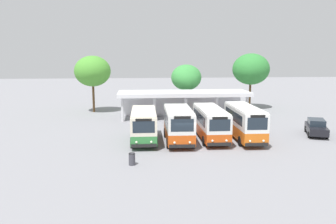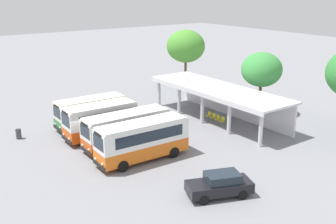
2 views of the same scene
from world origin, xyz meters
TOP-DOWN VIEW (x-y plane):
  - ground_plane at (0.00, 0.00)m, footprint 180.00×180.00m
  - city_bus_nearest_orange at (-3.71, 2.82)m, footprint 2.46×6.93m
  - city_bus_second_in_row at (-0.50, 2.26)m, footprint 2.56×6.64m
  - city_bus_middle_cream at (2.71, 3.17)m, footprint 2.36×7.80m
  - city_bus_fourth_amber at (5.91, 2.75)m, footprint 2.36×7.71m
  - parked_car_flank at (13.79, 3.83)m, footprint 3.17×4.65m
  - terminal_canopy at (1.63, 15.14)m, footprint 16.83×5.07m
  - waiting_chair_end_by_column at (1.23, 13.80)m, footprint 0.45×0.45m
  - waiting_chair_second_from_end at (1.94, 13.80)m, footprint 0.45×0.45m
  - waiting_chair_middle_seat at (2.65, 13.76)m, footprint 0.45×0.45m
  - waiting_chair_fourth_seat at (3.36, 13.74)m, footprint 0.45×0.45m
  - roadside_tree_behind_canopy at (2.69, 19.83)m, footprint 4.34×4.34m
  - roadside_tree_east_of_canopy at (12.61, 21.06)m, footprint 5.46×5.46m
  - roadside_tree_west_of_canopy at (-10.57, 19.90)m, footprint 5.04×5.04m
  - litter_bin_apron at (-4.70, -3.94)m, footprint 0.49×0.49m

SIDE VIEW (x-z plane):
  - ground_plane at x=0.00m, z-range 0.00..0.00m
  - litter_bin_apron at x=-4.70m, z-range 0.01..0.91m
  - waiting_chair_end_by_column at x=1.23m, z-range 0.09..0.95m
  - waiting_chair_second_from_end at x=1.94m, z-range 0.09..0.95m
  - waiting_chair_middle_seat at x=2.65m, z-range 0.09..0.95m
  - waiting_chair_fourth_seat at x=3.36m, z-range 0.09..0.95m
  - parked_car_flank at x=13.79m, z-range 0.02..1.64m
  - city_bus_nearest_orange at x=-3.71m, z-range 0.17..3.13m
  - city_bus_middle_cream at x=2.71m, z-range 0.17..3.20m
  - city_bus_second_in_row at x=-0.50m, z-range 0.17..3.36m
  - city_bus_fourth_amber at x=5.91m, z-range 0.17..3.38m
  - terminal_canopy at x=1.63m, z-range 0.89..4.29m
  - roadside_tree_behind_canopy at x=2.69m, z-range 1.49..8.20m
  - roadside_tree_west_of_canopy at x=-10.57m, z-range 1.82..9.78m
  - roadside_tree_east_of_canopy at x=12.61m, z-range 1.81..10.10m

